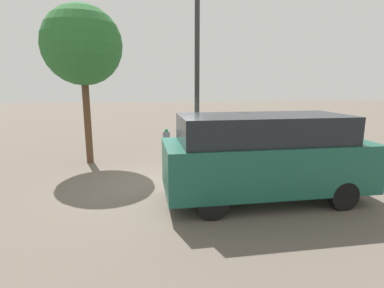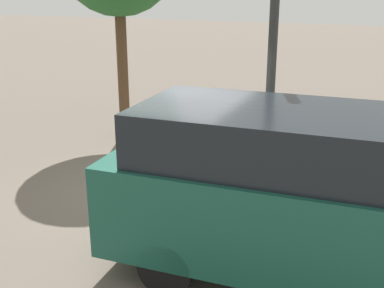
% 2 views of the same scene
% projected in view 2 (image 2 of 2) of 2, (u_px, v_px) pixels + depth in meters
% --- Properties ---
extents(ground_plane, '(80.00, 80.00, 0.00)m').
position_uv_depth(ground_plane, '(166.00, 199.00, 8.19)').
color(ground_plane, '#60564C').
extents(parking_meter_near, '(0.20, 0.12, 1.57)m').
position_uv_depth(parking_meter_near, '(189.00, 130.00, 8.04)').
color(parking_meter_near, '#4C4C4C').
rests_on(parking_meter_near, ground).
extents(lamp_post, '(0.44, 0.44, 6.02)m').
position_uv_depth(lamp_post, '(271.00, 74.00, 8.41)').
color(lamp_post, beige).
rests_on(lamp_post, ground).
extents(parked_van, '(5.03, 2.08, 2.13)m').
position_uv_depth(parked_van, '(312.00, 194.00, 5.60)').
color(parked_van, '#195142').
rests_on(parked_van, ground).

